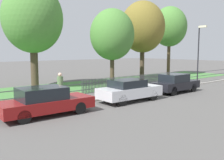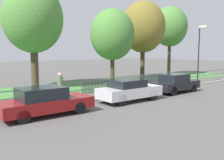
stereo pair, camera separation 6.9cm
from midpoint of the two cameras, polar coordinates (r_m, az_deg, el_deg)
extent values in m
plane|color=#565451|center=(19.74, 10.84, -2.56)|extent=(120.00, 120.00, 0.00)
cube|color=#B2ADA3|center=(19.79, 10.62, -2.35)|extent=(34.84, 0.20, 0.12)
cube|color=#477F3D|center=(24.05, -0.45, -0.75)|extent=(34.84, 6.75, 0.01)
cube|color=#4C4C51|center=(21.54, 5.17, -0.90)|extent=(34.84, 0.03, 0.05)
cube|color=#4C4C51|center=(21.49, 5.19, 0.31)|extent=(34.84, 0.03, 0.05)
cube|color=#4C4C51|center=(18.18, -6.74, -1.62)|extent=(0.06, 0.03, 1.04)
cube|color=#4C4C51|center=(18.26, -6.39, -1.58)|extent=(0.06, 0.03, 1.04)
cube|color=#4C4C51|center=(18.33, -6.04, -1.55)|extent=(0.06, 0.03, 1.04)
cube|color=#4C4C51|center=(18.40, -5.69, -1.51)|extent=(0.06, 0.03, 1.04)
cube|color=#4C4C51|center=(18.48, -5.34, -1.47)|extent=(0.06, 0.03, 1.04)
cube|color=#4C4C51|center=(18.55, -5.00, -1.43)|extent=(0.06, 0.03, 1.04)
cube|color=#4C4C51|center=(18.63, -4.66, -1.40)|extent=(0.06, 0.03, 1.04)
cube|color=#4C4C51|center=(18.70, -4.32, -1.36)|extent=(0.06, 0.03, 1.04)
cube|color=#4C4C51|center=(18.78, -3.99, -1.32)|extent=(0.06, 0.03, 1.04)
cube|color=#4C4C51|center=(18.86, -3.66, -1.29)|extent=(0.06, 0.03, 1.04)
cube|color=#4C4C51|center=(18.94, -3.33, -1.25)|extent=(0.06, 0.03, 1.04)
cube|color=#4C4C51|center=(19.02, -3.00, -1.21)|extent=(0.06, 0.03, 1.04)
cube|color=#4C4C51|center=(19.09, -2.68, -1.18)|extent=(0.06, 0.03, 1.04)
cube|color=#4C4C51|center=(19.17, -2.35, -1.14)|extent=(0.06, 0.03, 1.04)
cube|color=#4C4C51|center=(19.26, -2.04, -1.11)|extent=(0.06, 0.03, 1.04)
cube|color=#4C4C51|center=(19.34, -1.72, -1.07)|extent=(0.06, 0.03, 1.04)
cube|color=#4C4C51|center=(19.42, -1.41, -1.04)|extent=(0.06, 0.03, 1.04)
cube|color=#4C4C51|center=(19.50, -1.10, -1.01)|extent=(0.06, 0.03, 1.04)
cube|color=#4C4C51|center=(19.58, -0.79, -0.97)|extent=(0.06, 0.03, 1.04)
cube|color=#4C4C51|center=(19.67, -0.48, -0.94)|extent=(0.06, 0.03, 1.04)
cube|color=#4C4C51|center=(19.75, -0.18, -0.90)|extent=(0.06, 0.03, 1.04)
cube|color=#4C4C51|center=(19.84, 0.12, -0.87)|extent=(0.06, 0.03, 1.04)
cube|color=#4C4C51|center=(19.92, 0.42, -0.84)|extent=(0.06, 0.03, 1.04)
cube|color=#4C4C51|center=(20.01, 0.71, -0.81)|extent=(0.06, 0.03, 1.04)
cube|color=#4C4C51|center=(20.09, 1.00, -0.77)|extent=(0.06, 0.03, 1.04)
cube|color=#4C4C51|center=(20.18, 1.29, -0.74)|extent=(0.06, 0.03, 1.04)
cube|color=#4C4C51|center=(20.27, 1.58, -0.71)|extent=(0.06, 0.03, 1.04)
cube|color=#4C4C51|center=(20.36, 1.87, -0.68)|extent=(0.06, 0.03, 1.04)
cube|color=#4C4C51|center=(20.45, 2.15, -0.65)|extent=(0.06, 0.03, 1.04)
cube|color=#4C4C51|center=(20.53, 2.43, -0.62)|extent=(0.06, 0.03, 1.04)
cube|color=#4C4C51|center=(20.62, 2.71, -0.58)|extent=(0.06, 0.03, 1.04)
cube|color=#4C4C51|center=(20.71, 2.98, -0.55)|extent=(0.06, 0.03, 1.04)
cube|color=#4C4C51|center=(20.80, 3.25, -0.52)|extent=(0.06, 0.03, 1.04)
cube|color=#4C4C51|center=(20.90, 3.52, -0.49)|extent=(0.06, 0.03, 1.04)
cube|color=#4C4C51|center=(20.99, 3.79, -0.46)|extent=(0.06, 0.03, 1.04)
cube|color=#4C4C51|center=(21.08, 4.06, -0.43)|extent=(0.06, 0.03, 1.04)
cube|color=#4C4C51|center=(21.17, 4.32, -0.40)|extent=(0.06, 0.03, 1.04)
cube|color=#4C4C51|center=(21.26, 4.58, -0.38)|extent=(0.06, 0.03, 1.04)
cube|color=#4C4C51|center=(21.36, 4.84, -0.35)|extent=(0.06, 0.03, 1.04)
cube|color=#4C4C51|center=(21.45, 5.10, -0.32)|extent=(0.06, 0.03, 1.04)
cube|color=#4C4C51|center=(21.54, 5.35, -0.29)|extent=(0.06, 0.03, 1.04)
cube|color=#4C4C51|center=(21.64, 5.61, -0.26)|extent=(0.06, 0.03, 1.04)
cube|color=#4C4C51|center=(21.73, 5.86, -0.23)|extent=(0.06, 0.03, 1.04)
cube|color=#4C4C51|center=(21.83, 6.10, -0.21)|extent=(0.06, 0.03, 1.04)
cube|color=#4C4C51|center=(21.92, 6.35, -0.18)|extent=(0.06, 0.03, 1.04)
cube|color=#4C4C51|center=(22.02, 6.59, -0.15)|extent=(0.06, 0.03, 1.04)
cube|color=#4C4C51|center=(22.12, 6.83, -0.12)|extent=(0.06, 0.03, 1.04)
cube|color=#4C4C51|center=(22.21, 7.07, -0.10)|extent=(0.06, 0.03, 1.04)
cube|color=#4C4C51|center=(22.31, 7.31, -0.07)|extent=(0.06, 0.03, 1.04)
cube|color=#4C4C51|center=(22.41, 7.54, -0.04)|extent=(0.06, 0.03, 1.04)
cube|color=#4C4C51|center=(22.51, 7.78, -0.02)|extent=(0.06, 0.03, 1.04)
cube|color=#4C4C51|center=(22.61, 8.01, 0.01)|extent=(0.06, 0.03, 1.04)
cube|color=#4C4C51|center=(22.70, 8.24, 0.03)|extent=(0.06, 0.03, 1.04)
cube|color=#4C4C51|center=(22.80, 8.46, 0.06)|extent=(0.06, 0.03, 1.04)
cube|color=#4C4C51|center=(22.90, 8.69, 0.08)|extent=(0.06, 0.03, 1.04)
cube|color=#4C4C51|center=(23.00, 8.91, 0.11)|extent=(0.06, 0.03, 1.04)
cube|color=#4C4C51|center=(23.10, 9.13, 0.13)|extent=(0.06, 0.03, 1.04)
cube|color=#4C4C51|center=(23.20, 9.35, 0.16)|extent=(0.06, 0.03, 1.04)
cube|color=#4C4C51|center=(23.30, 9.57, 0.18)|extent=(0.06, 0.03, 1.04)
cube|color=#4C4C51|center=(23.41, 9.79, 0.21)|extent=(0.06, 0.03, 1.04)
cube|color=#4C4C51|center=(23.51, 10.00, 0.23)|extent=(0.06, 0.03, 1.04)
cube|color=#4C4C51|center=(23.61, 10.21, 0.25)|extent=(0.06, 0.03, 1.04)
cube|color=#4C4C51|center=(23.71, 10.42, 0.28)|extent=(0.06, 0.03, 1.04)
cube|color=#4C4C51|center=(23.81, 10.63, 0.30)|extent=(0.06, 0.03, 1.04)
cube|color=#4C4C51|center=(23.92, 10.84, 0.32)|extent=(0.06, 0.03, 1.04)
cube|color=#4C4C51|center=(24.02, 11.04, 0.35)|extent=(0.06, 0.03, 1.04)
cube|color=#4C4C51|center=(24.12, 11.24, 0.37)|extent=(0.06, 0.03, 1.04)
cube|color=#4C4C51|center=(24.23, 11.44, 0.39)|extent=(0.06, 0.03, 1.04)
cube|color=#4C4C51|center=(24.33, 11.64, 0.41)|extent=(0.06, 0.03, 1.04)
cube|color=#4C4C51|center=(24.44, 11.84, 0.43)|extent=(0.06, 0.03, 1.04)
cube|color=#4C4C51|center=(24.54, 12.04, 0.46)|extent=(0.06, 0.03, 1.04)
cube|color=#4C4C51|center=(24.65, 12.23, 0.48)|extent=(0.06, 0.03, 1.04)
cube|color=#4C4C51|center=(24.75, 12.42, 0.50)|extent=(0.06, 0.03, 1.04)
cube|color=#4C4C51|center=(24.86, 12.62, 0.52)|extent=(0.06, 0.03, 1.04)
cube|color=#4C4C51|center=(24.96, 12.81, 0.54)|extent=(0.06, 0.03, 1.04)
cube|color=#4C4C51|center=(25.07, 12.99, 0.56)|extent=(0.06, 0.03, 1.04)
cube|color=#4C4C51|center=(25.17, 13.18, 0.58)|extent=(0.06, 0.03, 1.04)
cube|color=#4C4C51|center=(25.28, 13.36, 0.60)|extent=(0.06, 0.03, 1.04)
cube|color=#4C4C51|center=(25.39, 13.55, 0.62)|extent=(0.06, 0.03, 1.04)
cube|color=#4C4C51|center=(25.50, 13.73, 0.64)|extent=(0.06, 0.03, 1.04)
cube|color=maroon|center=(12.67, -14.64, -5.40)|extent=(4.55, 1.95, 0.55)
cube|color=black|center=(12.48, -15.67, -2.94)|extent=(2.21, 1.69, 0.59)
cylinder|color=black|center=(14.04, -10.71, -5.08)|extent=(0.62, 0.16, 0.61)
cylinder|color=black|center=(12.61, -7.23, -6.37)|extent=(0.62, 0.16, 0.61)
cylinder|color=black|center=(13.04, -21.74, -6.36)|extent=(0.62, 0.16, 0.61)
cylinder|color=black|center=(11.49, -19.40, -8.01)|extent=(0.62, 0.16, 0.61)
cube|color=silver|center=(15.63, 4.22, -2.70)|extent=(4.23, 1.81, 0.62)
cube|color=black|center=(15.41, 3.66, -0.78)|extent=(2.05, 1.58, 0.47)
cylinder|color=black|center=(17.11, 5.67, -2.77)|extent=(0.67, 0.16, 0.67)
cylinder|color=black|center=(16.03, 9.53, -3.48)|extent=(0.67, 0.16, 0.67)
cylinder|color=black|center=(15.45, -1.31, -3.77)|extent=(0.67, 0.16, 0.67)
cylinder|color=black|center=(14.26, 2.46, -4.67)|extent=(0.67, 0.16, 0.67)
cube|color=black|center=(19.41, 14.46, -1.12)|extent=(4.10, 1.68, 0.58)
cube|color=black|center=(19.18, 14.15, 0.51)|extent=(1.97, 1.50, 0.56)
cylinder|color=black|center=(20.90, 14.77, -1.24)|extent=(0.66, 0.15, 0.65)
cylinder|color=black|center=(20.08, 18.28, -1.68)|extent=(0.66, 0.15, 0.65)
cylinder|color=black|center=(18.90, 10.35, -1.95)|extent=(0.66, 0.15, 0.65)
cylinder|color=black|center=(17.99, 14.04, -2.49)|extent=(0.66, 0.15, 0.65)
cylinder|color=black|center=(18.40, 3.81, -2.28)|extent=(0.54, 0.14, 0.53)
cylinder|color=black|center=(17.52, 0.09, -2.73)|extent=(0.54, 0.14, 0.53)
ellipsoid|color=#2D3851|center=(17.89, 2.00, -1.24)|extent=(1.98, 0.75, 0.95)
ellipsoid|color=#2D3851|center=(18.14, 3.15, -0.32)|extent=(0.50, 0.81, 0.44)
cylinder|color=#473828|center=(21.89, -17.20, 3.72)|extent=(0.61, 0.61, 4.21)
ellipsoid|color=#4C8438|center=(22.02, -17.54, 13.29)|extent=(4.93, 4.93, 5.67)
cylinder|color=#473828|center=(22.47, 0.17, 2.95)|extent=(0.38, 0.38, 3.32)
ellipsoid|color=#4C8438|center=(22.46, 0.18, 10.36)|extent=(3.94, 3.94, 4.53)
cylinder|color=#473828|center=(27.30, 7.05, 4.46)|extent=(0.48, 0.48, 4.15)
ellipsoid|color=olive|center=(27.39, 7.16, 11.95)|extent=(4.75, 4.75, 5.46)
cylinder|color=brown|center=(32.65, 12.99, 5.24)|extent=(0.41, 0.41, 4.76)
ellipsoid|color=#4C8438|center=(32.77, 13.17, 11.81)|extent=(4.33, 4.33, 4.98)
cylinder|color=black|center=(15.64, -11.32, -3.38)|extent=(0.16, 0.16, 0.88)
cylinder|color=black|center=(15.85, -11.85, -3.26)|extent=(0.16, 0.16, 0.88)
cylinder|color=#5B7A4C|center=(15.63, -11.66, -0.48)|extent=(0.40, 0.40, 0.70)
sphere|color=beige|center=(15.57, -11.70, 1.22)|extent=(0.24, 0.24, 0.24)
cylinder|color=black|center=(24.93, 19.24, 5.16)|extent=(0.11, 0.11, 5.24)
cube|color=beige|center=(24.84, 20.20, 11.40)|extent=(0.20, 0.76, 0.18)
camera|label=1|loc=(0.03, -89.89, 0.01)|focal=40.00mm
camera|label=2|loc=(0.03, 90.11, -0.01)|focal=40.00mm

